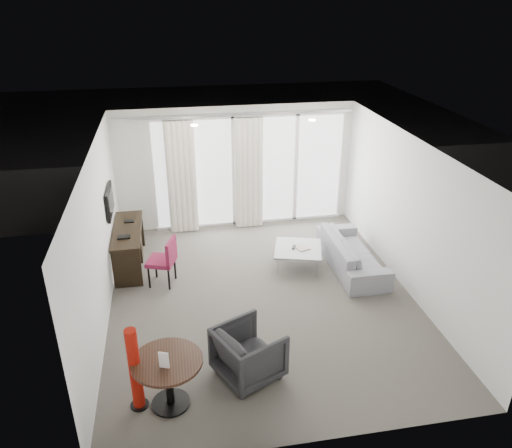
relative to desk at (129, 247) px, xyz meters
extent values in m
cube|color=#524E46|center=(2.23, -1.51, -0.38)|extent=(5.00, 6.00, 0.00)
cube|color=white|center=(2.23, -1.51, 2.22)|extent=(5.00, 6.00, 0.00)
cube|color=silver|center=(-0.27, -1.51, 0.92)|extent=(0.00, 6.00, 2.60)
cube|color=silver|center=(4.73, -1.51, 0.92)|extent=(0.00, 6.00, 2.60)
cube|color=silver|center=(2.23, -4.51, 0.92)|extent=(5.00, 0.00, 2.60)
cylinder|color=#FFE0B2|center=(1.33, 0.09, 2.21)|extent=(0.12, 0.12, 0.02)
cylinder|color=#FFE0B2|center=(3.43, 0.09, 2.21)|extent=(0.12, 0.12, 0.02)
cylinder|color=#9A1308|center=(0.26, -3.59, 0.20)|extent=(0.31, 0.31, 1.16)
imported|color=#262628|center=(1.70, -3.28, -0.02)|extent=(1.06, 1.05, 0.73)
imported|color=gray|center=(4.06, -0.79, -0.09)|extent=(0.79, 2.01, 0.59)
cube|color=#4D4D50|center=(2.53, 2.99, -0.44)|extent=(5.60, 3.00, 0.12)
camera|label=1|loc=(0.87, -8.44, 4.37)|focal=35.00mm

